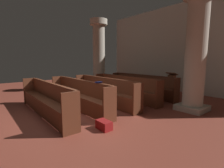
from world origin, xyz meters
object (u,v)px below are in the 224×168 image
pew_row_2 (104,90)px  hymn_book (99,82)px  pew_row_3 (78,93)px  pew_row_4 (46,98)px  pew_row_0 (141,85)px  kneeler_box_red (104,125)px  pew_row_1 (124,87)px  lectern (171,85)px  pillar_aisle_side (196,50)px  pillar_far_side (99,54)px

pew_row_2 → hymn_book: size_ratio=18.00×
pew_row_3 → pew_row_4: (0.00, -1.10, 0.00)m
pew_row_0 → kneeler_box_red: pew_row_0 is taller
pew_row_1 → pew_row_0: bearing=90.0°
pew_row_1 → lectern: bearing=73.4°
pew_row_3 → lectern: lectern is taller
pew_row_1 → pew_row_2: 1.10m
pillar_aisle_side → hymn_book: pillar_aisle_side is taller
pew_row_0 → hymn_book: size_ratio=18.00×
pew_row_2 → lectern: bearing=78.3°
pew_row_0 → pew_row_1: size_ratio=1.00×
pew_row_3 → hymn_book: 1.11m
lectern → pew_row_1: bearing=-106.6°
pew_row_0 → kneeler_box_red: 4.22m
pillar_far_side → hymn_book: 4.46m
pew_row_3 → kneeler_box_red: (2.02, -0.39, -0.42)m
lectern → kneeler_box_red: bearing=-75.7°
pew_row_2 → pew_row_0: bearing=90.0°
pillar_far_side → kneeler_box_red: size_ratio=9.48×
pillar_aisle_side → pew_row_0: bearing=169.7°
pillar_far_side → hymn_book: (3.56, -2.50, -0.99)m
pew_row_2 → kneeler_box_red: bearing=-36.4°
pew_row_0 → kneeler_box_red: size_ratio=8.99×
pillar_aisle_side → kneeler_box_red: pillar_aisle_side is taller
pew_row_0 → hymn_book: bearing=-72.4°
pew_row_3 → pillar_aisle_side: bearing=47.0°
pew_row_2 → kneeler_box_red: 2.54m
lectern → pew_row_4: bearing=-97.3°
pew_row_2 → pillar_aisle_side: 3.47m
pillar_far_side → lectern: (3.31, 1.97, -1.54)m
pew_row_3 → hymn_book: size_ratio=18.00×
pew_row_4 → pillar_far_side: 4.81m
hymn_book → pew_row_2: bearing=137.1°
pew_row_1 → lectern: 2.57m
pew_row_3 → hymn_book: hymn_book is taller
pew_row_4 → pillar_far_side: pillar_far_side is taller
pew_row_0 → pew_row_4: same height
pillar_aisle_side → kneeler_box_red: 3.77m
pew_row_2 → pew_row_3: same height
pew_row_0 → hymn_book: hymn_book is taller
kneeler_box_red → pew_row_4: bearing=-160.6°
pillar_far_side → kneeler_box_red: pillar_far_side is taller
pew_row_1 → pew_row_3: size_ratio=1.00×
pillar_far_side → kneeler_box_red: (4.60, -3.08, -1.88)m
pew_row_2 → pew_row_3: bearing=-90.0°
pew_row_3 → pillar_far_side: 4.00m
pillar_far_side → pew_row_3: bearing=-46.2°
pew_row_1 → kneeler_box_red: pew_row_1 is taller
pew_row_0 → pew_row_3: 3.30m
pillar_aisle_side → pillar_far_side: (-5.21, -0.13, 0.00)m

